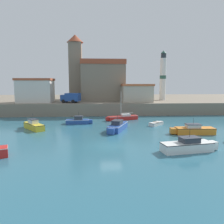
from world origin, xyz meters
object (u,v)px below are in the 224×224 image
motorboat_white_8 (188,146)px  harbor_shed_near_wharf (36,90)px  lighthouse (163,76)px  harbor_shed_mid_row (137,93)px  church (100,79)px  sailboat_red_7 (123,117)px  dinghy_white_0 (156,124)px  motorboat_blue_5 (117,126)px  motorboat_yellow_2 (33,125)px  truck_on_quay (71,97)px  motorboat_orange_1 (193,130)px  motorboat_blue_3 (78,121)px

motorboat_white_8 → harbor_shed_near_wharf: (-24.09, 30.65, 4.96)m
lighthouse → harbor_shed_mid_row: lighthouse is taller
harbor_shed_mid_row → lighthouse: bearing=35.2°
church → harbor_shed_mid_row: bearing=-43.9°
church → harbor_shed_near_wharf: bearing=-152.3°
sailboat_red_7 → dinghy_white_0: bearing=-49.4°
motorboat_blue_5 → motorboat_white_8: (6.57, -10.98, -0.00)m
motorboat_yellow_2 → motorboat_blue_5: motorboat_yellow_2 is taller
motorboat_blue_5 → church: (-2.27, 27.69, 7.73)m
church → motorboat_blue_5: bearing=-85.3°
motorboat_yellow_2 → motorboat_blue_5: size_ratio=0.80×
lighthouse → truck_on_quay: 25.19m
harbor_shed_mid_row → truck_on_quay: (-15.62, -1.48, -0.96)m
sailboat_red_7 → harbor_shed_near_wharf: size_ratio=0.80×
lighthouse → harbor_shed_near_wharf: (-32.00, -5.24, -3.51)m
motorboat_orange_1 → motorboat_white_8: 8.85m
dinghy_white_0 → motorboat_blue_5: motorboat_blue_5 is taller
motorboat_orange_1 → harbor_shed_near_wharf: size_ratio=0.77×
dinghy_white_0 → motorboat_blue_3: (-13.52, 2.51, 0.21)m
dinghy_white_0 → sailboat_red_7: 7.87m
church → sailboat_red_7: bearing=-77.0°
motorboat_blue_3 → sailboat_red_7: size_ratio=0.72×
church → motorboat_white_8: bearing=-77.1°
motorboat_blue_3 → truck_on_quay: size_ratio=1.01×
motorboat_blue_5 → harbor_shed_mid_row: harbor_shed_mid_row is taller
motorboat_yellow_2 → sailboat_red_7: sailboat_red_7 is taller
motorboat_blue_3 → harbor_shed_mid_row: harbor_shed_mid_row is taller
motorboat_blue_5 → harbor_shed_mid_row: 20.79m
motorboat_blue_3 → truck_on_quay: 12.54m
motorboat_orange_1 → sailboat_red_7: bearing=124.6°
motorboat_blue_3 → harbor_shed_near_wharf: harbor_shed_near_wharf is taller
motorboat_blue_5 → harbor_shed_near_wharf: bearing=131.7°
church → harbor_shed_mid_row: 12.62m
motorboat_blue_3 → sailboat_red_7: sailboat_red_7 is taller
motorboat_blue_3 → sailboat_red_7: (8.40, 3.46, -0.02)m
lighthouse → harbor_shed_near_wharf: lighthouse is taller
motorboat_blue_5 → truck_on_quay: (-9.13, 17.80, 3.36)m
dinghy_white_0 → truck_on_quay: 21.89m
motorboat_orange_1 → motorboat_blue_3: (-17.11, 9.15, -0.05)m
motorboat_blue_3 → truck_on_quay: (-2.66, 11.76, 3.45)m
harbor_shed_mid_row → harbor_shed_near_wharf: bearing=179.0°
motorboat_orange_1 → church: bearing=112.7°
dinghy_white_0 → harbor_shed_mid_row: 16.42m
dinghy_white_0 → sailboat_red_7: sailboat_red_7 is taller
dinghy_white_0 → motorboat_orange_1: 7.55m
motorboat_yellow_2 → lighthouse: bearing=40.1°
dinghy_white_0 → harbor_shed_near_wharf: (-24.57, 16.15, 5.26)m
motorboat_white_8 → motorboat_yellow_2: bearing=147.3°
harbor_shed_mid_row → motorboat_blue_5: bearing=-108.6°
motorboat_white_8 → harbor_shed_mid_row: (-0.09, 30.25, 4.32)m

